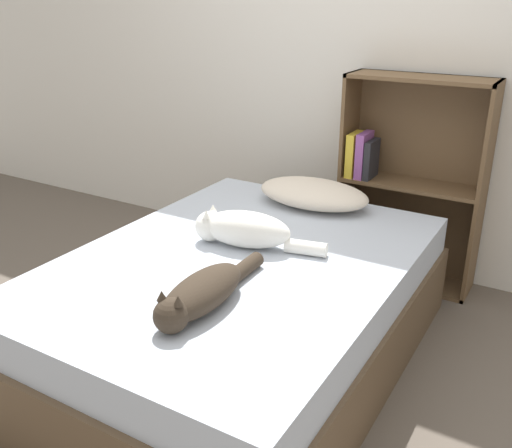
{
  "coord_description": "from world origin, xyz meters",
  "views": [
    {
      "loc": [
        1.16,
        -1.82,
        1.53
      ],
      "look_at": [
        0.0,
        0.14,
        0.6
      ],
      "focal_mm": 40.0,
      "sensor_mm": 36.0,
      "label": 1
    }
  ],
  "objects_px": {
    "pillow": "(314,194)",
    "cat_light": "(242,229)",
    "cat_dark": "(201,293)",
    "bookshelf": "(408,179)",
    "bed": "(240,309)"
  },
  "relations": [
    {
      "from": "cat_dark",
      "to": "pillow",
      "type": "bearing_deg",
      "value": -175.26
    },
    {
      "from": "pillow",
      "to": "bed",
      "type": "bearing_deg",
      "value": -90.21
    },
    {
      "from": "pillow",
      "to": "cat_dark",
      "type": "distance_m",
      "value": 1.15
    },
    {
      "from": "pillow",
      "to": "cat_light",
      "type": "xyz_separation_m",
      "value": [
        -0.05,
        -0.61,
        0.01
      ]
    },
    {
      "from": "cat_dark",
      "to": "bookshelf",
      "type": "bearing_deg",
      "value": 170.41
    },
    {
      "from": "pillow",
      "to": "cat_dark",
      "type": "height_order",
      "value": "cat_dark"
    },
    {
      "from": "cat_dark",
      "to": "bed",
      "type": "bearing_deg",
      "value": -165.95
    },
    {
      "from": "cat_light",
      "to": "bookshelf",
      "type": "bearing_deg",
      "value": -122.84
    },
    {
      "from": "pillow",
      "to": "cat_light",
      "type": "distance_m",
      "value": 0.61
    },
    {
      "from": "bed",
      "to": "cat_dark",
      "type": "relative_size",
      "value": 2.96
    },
    {
      "from": "bookshelf",
      "to": "cat_light",
      "type": "bearing_deg",
      "value": -111.03
    },
    {
      "from": "pillow",
      "to": "bookshelf",
      "type": "xyz_separation_m",
      "value": [
        0.36,
        0.45,
        0.01
      ]
    },
    {
      "from": "bed",
      "to": "bookshelf",
      "type": "bearing_deg",
      "value": 72.87
    },
    {
      "from": "bed",
      "to": "cat_dark",
      "type": "distance_m",
      "value": 0.54
    },
    {
      "from": "bed",
      "to": "pillow",
      "type": "relative_size",
      "value": 3.11
    }
  ]
}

